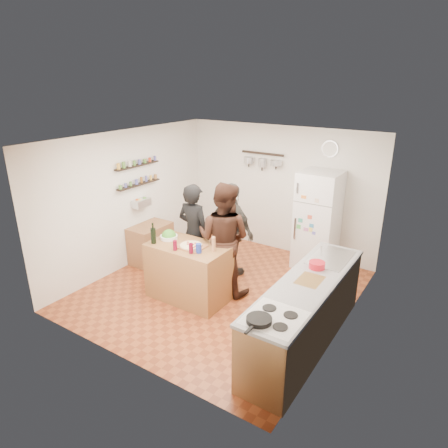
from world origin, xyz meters
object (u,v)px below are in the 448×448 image
Objects in this scene: pepper_mill at (214,245)px; red_bowl at (317,265)px; side_table at (151,243)px; wine_bottle at (153,236)px; person_left at (194,234)px; person_center at (224,239)px; wall_clock at (330,149)px; person_back at (232,231)px; skillet at (259,320)px; salt_canister at (199,248)px; prep_island at (189,272)px; counter_run at (306,314)px; fridge at (317,220)px; salad_bowl at (169,237)px.

pepper_mill is 1.53m from red_bowl.
wine_bottle is at bearing -43.55° from side_table.
person_center reaches higher than person_left.
person_back is at bearing -126.97° from wall_clock.
skillet is 3.88m from side_table.
pepper_mill is at bearing 48.58° from salt_canister.
prep_island is 4.17× the size of wall_clock.
person_center is at bearing 160.69° from counter_run.
red_bowl is (1.61, -0.16, 0.04)m from person_center.
salt_canister is 2.01m from side_table.
fridge is (-0.65, 3.42, -0.05)m from skillet.
side_table is (-2.69, -1.87, -1.78)m from wall_clock.
wall_clock is 3.73m from side_table.
salt_canister reaches higher than salad_bowl.
counter_run is at bearing -74.08° from wall_clock.
side_table is at bearing 174.30° from red_bowl.
red_bowl is at bearing 176.68° from person_left.
salt_canister reaches higher than side_table.
person_back is at bearing 97.96° from salt_canister.
person_back is 1.96m from red_bowl.
person_left is at bearing 141.41° from skillet.
counter_run is (2.29, -0.63, -0.41)m from person_left.
salt_canister is (0.72, -0.17, 0.04)m from salad_bowl.
salad_bowl reaches higher than side_table.
pepper_mill reaches higher than side_table.
fridge reaches higher than person_back.
person_left is 0.93× the size of person_center.
person_left is (0.13, 0.49, -0.07)m from salad_bowl.
skillet is at bearing -79.23° from fridge.
wine_bottle is (-0.08, -0.27, 0.10)m from salad_bowl.
salt_canister is (0.30, -0.12, 0.53)m from prep_island.
wine_bottle reaches higher than side_table.
wine_bottle reaches higher than salad_bowl.
person_left is (-0.59, 0.66, -0.12)m from salt_canister.
red_bowl is 0.12× the size of fridge.
side_table is (-1.57, -0.38, -0.47)m from person_back.
pepper_mill reaches higher than prep_island.
side_table is (-2.69, -1.54, -0.54)m from fridge.
person_center is 0.70× the size of counter_run.
person_left is 1.03× the size of person_back.
skillet reaches higher than counter_run.
skillet is (1.45, -1.26, -0.06)m from pepper_mill.
person_back is at bearing -134.07° from fridge.
person_left reaches higher than red_bowl.
fridge is at bearing 52.26° from salad_bowl.
counter_run is (2.00, -0.09, -0.01)m from prep_island.
person_left is 2.27m from fridge.
salt_canister is at bearing -24.49° from side_table.
red_bowl is at bearing 172.33° from person_back.
salad_bowl is 1.32m from side_table.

